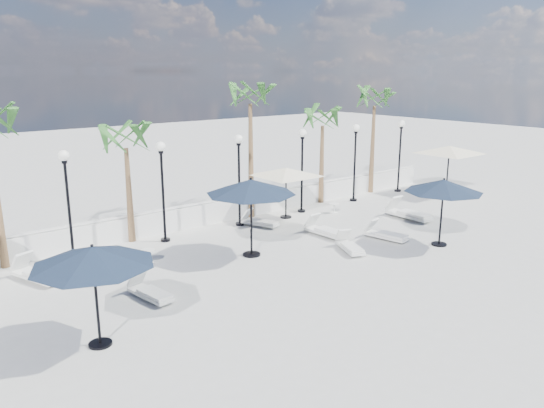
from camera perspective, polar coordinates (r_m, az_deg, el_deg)
ground at (r=17.91m, az=8.65°, el=-6.85°), size 100.00×100.00×0.00m
balustrade at (r=23.25m, az=-4.92°, el=-0.62°), size 26.00×0.30×1.01m
lamppost_1 at (r=18.97m, az=-21.17°, el=1.38°), size 0.36×0.36×3.84m
lamppost_2 at (r=20.24m, az=-11.73°, el=2.80°), size 0.36×0.36×3.84m
lamppost_3 at (r=22.01m, az=-3.58°, el=3.96°), size 0.36×0.36×3.84m
lamppost_4 at (r=24.15m, az=3.26°, el=4.87°), size 0.36×0.36×3.84m
lamppost_5 at (r=26.58m, az=8.94°, el=5.57°), size 0.36×0.36×3.84m
lamppost_6 at (r=29.23m, az=13.63°, el=6.11°), size 0.36×0.36×3.84m
palm_1 at (r=20.35m, az=-15.46°, el=6.25°), size 2.60×2.60×4.70m
palm_2 at (r=23.05m, az=-2.35°, el=11.00°), size 2.60×2.60×6.10m
palm_3 at (r=25.90m, az=5.46°, el=8.71°), size 2.60×2.60×4.90m
palm_4 at (r=28.52m, az=10.97°, el=10.58°), size 2.60×2.60×5.70m
lounger_0 at (r=18.17m, az=-23.93°, el=-6.83°), size 1.22×2.02×0.72m
lounger_2 at (r=15.81m, az=-12.98°, el=-9.17°), size 0.78×1.72×0.62m
lounger_3 at (r=22.33m, az=-1.35°, el=-1.89°), size 1.11×1.72×0.62m
lounger_4 at (r=19.46m, az=8.35°, el=-4.48°), size 1.13×1.70×0.61m
lounger_5 at (r=21.05m, az=12.17°, el=-3.18°), size 0.86×1.79×0.64m
lounger_6 at (r=21.14m, az=5.75°, el=-2.80°), size 0.71×1.89×0.70m
lounger_7 at (r=24.17m, az=14.48°, el=-0.94°), size 0.72×2.16×0.81m
side_table_1 at (r=18.50m, az=-13.22°, el=-5.41°), size 0.51×0.51×0.49m
side_table_2 at (r=24.53m, az=6.70°, el=-0.36°), size 0.46×0.46×0.45m
parasol_navy_left at (r=12.85m, az=-18.72°, el=-5.37°), size 2.88×2.88×2.54m
parasol_navy_mid at (r=18.25m, az=-2.28°, el=1.82°), size 3.15×3.15×2.82m
parasol_navy_right at (r=20.40m, az=17.98°, el=1.83°), size 2.87×2.87×2.57m
parasol_cream_sq_a at (r=23.19m, az=1.53°, el=3.88°), size 4.93×4.93×2.42m
parasol_cream_sq_b at (r=29.28m, az=18.57°, el=5.92°), size 5.52×5.52×2.77m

